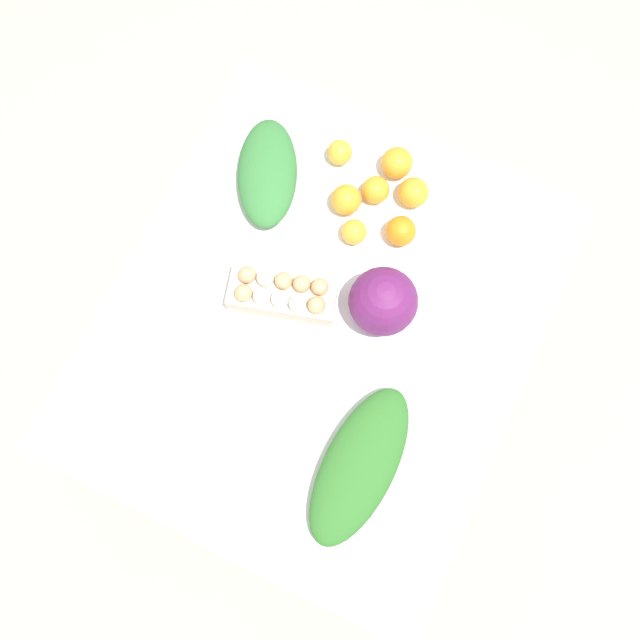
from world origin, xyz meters
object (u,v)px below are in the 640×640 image
object	(u,v)px
orange_4	(340,152)
greens_bunch_scallion	(267,173)
egg_carton	(282,294)
orange_5	(346,200)
orange_2	(354,232)
orange_3	(413,192)
orange_6	(401,231)
greens_bunch_kale	(360,465)
orange_0	(376,190)
orange_1	(397,163)
cabbage_purple	(383,301)

from	to	relation	value
orange_4	greens_bunch_scallion	bearing A→B (deg)	-46.41
egg_carton	orange_5	size ratio (longest dim) A/B	3.56
orange_4	orange_2	bearing A→B (deg)	34.28
orange_3	orange_6	size ratio (longest dim) A/B	1.01
orange_2	orange_6	size ratio (longest dim) A/B	0.84
orange_3	orange_5	xyz separation A→B (m)	(0.09, -0.14, 0.00)
orange_4	orange_5	xyz separation A→B (m)	(0.12, 0.07, 0.01)
orange_5	greens_bunch_scallion	bearing A→B (deg)	-85.16
orange_2	orange_6	distance (m)	0.12
orange_6	greens_bunch_kale	bearing A→B (deg)	14.62
orange_2	orange_5	size ratio (longest dim) A/B	0.82
greens_bunch_kale	orange_0	xyz separation A→B (m)	(-0.64, -0.25, 0.00)
egg_carton	greens_bunch_kale	size ratio (longest dim) A/B	0.71
greens_bunch_scallion	orange_6	world-z (taller)	orange_6
greens_bunch_scallion	egg_carton	bearing A→B (deg)	33.05
orange_0	orange_3	bearing A→B (deg)	110.27
orange_0	orange_1	xyz separation A→B (m)	(-0.09, 0.02, 0.01)
greens_bunch_kale	orange_3	xyz separation A→B (m)	(-0.67, -0.16, 0.00)
greens_bunch_scallion	orange_4	world-z (taller)	greens_bunch_scallion
greens_bunch_kale	orange_2	world-z (taller)	greens_bunch_kale
orange_1	egg_carton	bearing A→B (deg)	-13.81
egg_carton	orange_4	world-z (taller)	egg_carton
orange_4	egg_carton	bearing A→B (deg)	5.31
egg_carton	greens_bunch_kale	xyz separation A→B (m)	(0.29, 0.34, -0.01)
egg_carton	orange_4	xyz separation A→B (m)	(-0.41, -0.04, -0.01)
greens_bunch_scallion	orange_4	xyz separation A→B (m)	(-0.13, 0.14, -0.00)
orange_1	orange_3	size ratio (longest dim) A/B	1.05
orange_3	orange_6	bearing A→B (deg)	7.12
orange_3	orange_2	bearing A→B (deg)	-29.75
orange_6	orange_1	bearing A→B (deg)	-153.18
orange_1	orange_3	distance (m)	0.09
cabbage_purple	orange_1	size ratio (longest dim) A/B	2.03
greens_bunch_scallion	orange_5	distance (m)	0.21
greens_bunch_kale	orange_5	xyz separation A→B (m)	(-0.58, -0.30, 0.00)
greens_bunch_scallion	orange_0	world-z (taller)	greens_bunch_scallion
greens_bunch_kale	orange_2	size ratio (longest dim) A/B	6.08
cabbage_purple	orange_5	world-z (taller)	cabbage_purple
greens_bunch_kale	orange_3	size ratio (longest dim) A/B	5.07
greens_bunch_kale	orange_6	xyz separation A→B (m)	(-0.56, -0.15, 0.00)
orange_2	orange_6	xyz separation A→B (m)	(-0.05, 0.10, 0.01)
orange_0	orange_4	xyz separation A→B (m)	(-0.06, -0.13, -0.00)
orange_2	orange_3	bearing A→B (deg)	150.25
orange_4	orange_5	size ratio (longest dim) A/B	0.83
orange_0	orange_3	xyz separation A→B (m)	(-0.03, 0.09, 0.00)
egg_carton	orange_6	size ratio (longest dim) A/B	3.64
orange_5	orange_0	bearing A→B (deg)	136.56
orange_2	orange_4	size ratio (longest dim) A/B	0.99
orange_6	orange_0	bearing A→B (deg)	-126.56
egg_carton	orange_1	world-z (taller)	egg_carton
greens_bunch_kale	orange_1	distance (m)	0.76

